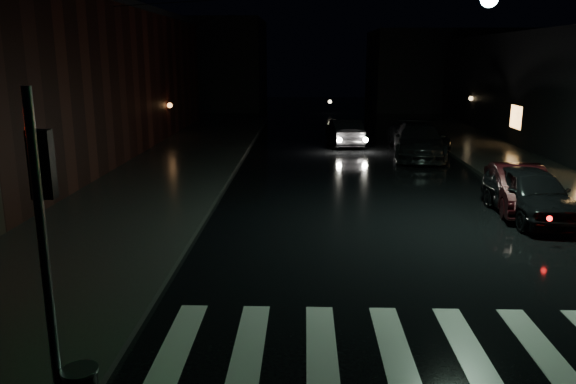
# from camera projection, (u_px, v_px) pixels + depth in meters

# --- Properties ---
(ground) EXTENTS (120.00, 120.00, 0.00)m
(ground) POSITION_uv_depth(u_px,v_px,m) (246.00, 362.00, 8.83)
(ground) COLOR black
(ground) RESTS_ON ground
(sidewalk_left) EXTENTS (6.00, 44.00, 0.15)m
(sidewalk_left) POSITION_uv_depth(u_px,v_px,m) (158.00, 174.00, 22.57)
(sidewalk_left) COLOR #282826
(sidewalk_left) RESTS_ON ground
(sidewalk_right) EXTENTS (4.00, 44.00, 0.15)m
(sidewalk_right) POSITION_uv_depth(u_px,v_px,m) (535.00, 177.00, 22.12)
(sidewalk_right) COLOR #282826
(sidewalk_right) RESTS_ON ground
(building_left) EXTENTS (10.00, 36.00, 7.00)m
(building_left) POSITION_uv_depth(u_px,v_px,m) (3.00, 85.00, 23.91)
(building_left) COLOR black
(building_left) RESTS_ON ground
(building_far_left) EXTENTS (14.00, 10.00, 8.00)m
(building_far_left) POSITION_uv_depth(u_px,v_px,m) (188.00, 64.00, 51.92)
(building_far_left) COLOR black
(building_far_left) RESTS_ON ground
(building_far_right) EXTENTS (14.00, 10.00, 7.00)m
(building_far_right) POSITION_uv_depth(u_px,v_px,m) (448.00, 70.00, 51.33)
(building_far_right) COLOR black
(building_far_right) RESTS_ON ground
(crosswalk) EXTENTS (9.00, 3.00, 0.01)m
(crosswalk) POSITION_uv_depth(u_px,v_px,m) (431.00, 348.00, 9.23)
(crosswalk) COLOR beige
(crosswalk) RESTS_ON ground
(signal_pole_corner) EXTENTS (0.68, 0.61, 4.20)m
(signal_pole_corner) POSITION_uv_depth(u_px,v_px,m) (64.00, 310.00, 7.12)
(signal_pole_corner) COLOR slate
(signal_pole_corner) RESTS_ON ground
(parked_car_a) EXTENTS (1.90, 4.47, 1.51)m
(parked_car_a) POSITION_uv_depth(u_px,v_px,m) (531.00, 193.00, 16.57)
(parked_car_a) COLOR black
(parked_car_a) RESTS_ON ground
(parked_car_b) EXTENTS (1.99, 4.34, 1.38)m
(parked_car_b) POSITION_uv_depth(u_px,v_px,m) (519.00, 188.00, 17.48)
(parked_car_b) COLOR black
(parked_car_b) RESTS_ON ground
(parked_car_c) EXTENTS (2.99, 5.82, 1.62)m
(parked_car_c) POSITION_uv_depth(u_px,v_px,m) (419.00, 141.00, 26.61)
(parked_car_c) COLOR black
(parked_car_c) RESTS_ON ground
(parked_car_d) EXTENTS (2.66, 5.14, 1.38)m
(parked_car_d) POSITION_uv_depth(u_px,v_px,m) (418.00, 136.00, 29.10)
(parked_car_d) COLOR black
(parked_car_d) RESTS_ON ground
(oncoming_car) EXTENTS (1.93, 4.47, 1.43)m
(oncoming_car) POSITION_uv_depth(u_px,v_px,m) (344.00, 132.00, 30.36)
(oncoming_car) COLOR black
(oncoming_car) RESTS_ON ground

